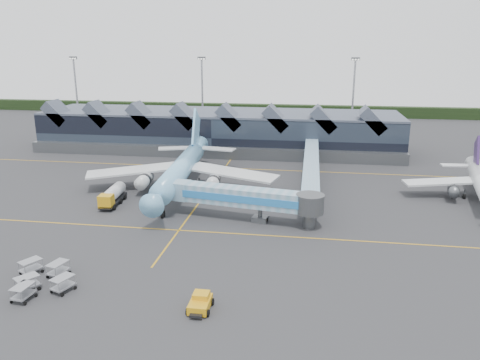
# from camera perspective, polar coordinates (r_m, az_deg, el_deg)

# --- Properties ---
(ground) EXTENTS (260.00, 260.00, 0.00)m
(ground) POSITION_cam_1_polar(r_m,az_deg,el_deg) (75.75, -5.79, -3.85)
(ground) COLOR #29292B
(ground) RESTS_ON ground
(taxi_stripes) EXTENTS (120.00, 60.00, 0.01)m
(taxi_stripes) POSITION_cam_1_polar(r_m,az_deg,el_deg) (84.94, -4.13, -1.57)
(taxi_stripes) COLOR #C98E17
(taxi_stripes) RESTS_ON ground
(tree_line_far) EXTENTS (260.00, 4.00, 4.00)m
(tree_line_far) POSITION_cam_1_polar(r_m,az_deg,el_deg) (181.34, 2.91, 8.57)
(tree_line_far) COLOR black
(tree_line_far) RESTS_ON ground
(terminal) EXTENTS (90.00, 22.25, 12.52)m
(terminal) POSITION_cam_1_polar(r_m,az_deg,el_deg) (120.35, -2.61, 6.11)
(terminal) COLOR black
(terminal) RESTS_ON ground
(light_masts) EXTENTS (132.40, 42.56, 22.45)m
(light_masts) POSITION_cam_1_polar(r_m,az_deg,el_deg) (132.34, 10.02, 10.12)
(light_masts) COLOR #95969D
(light_masts) RESTS_ON ground
(main_airliner) EXTENTS (36.19, 41.71, 13.39)m
(main_airliner) POSITION_cam_1_polar(r_m,az_deg,el_deg) (86.99, -7.07, 1.46)
(main_airliner) COLOR #72B0E8
(main_airliner) RESTS_ON ground
(jet_bridge) EXTENTS (23.75, 7.28, 5.18)m
(jet_bridge) POSITION_cam_1_polar(r_m,az_deg,el_deg) (70.34, 1.68, -2.31)
(jet_bridge) COLOR #6D9EB7
(jet_bridge) RESTS_ON ground
(fuel_truck) EXTENTS (3.04, 8.88, 2.96)m
(fuel_truck) POSITION_cam_1_polar(r_m,az_deg,el_deg) (81.26, -15.19, -1.72)
(fuel_truck) COLOR black
(fuel_truck) RESTS_ON ground
(pushback_tug) EXTENTS (2.33, 3.67, 1.61)m
(pushback_tug) POSITION_cam_1_polar(r_m,az_deg,el_deg) (48.95, -4.87, -14.71)
(pushback_tug) COLOR orange
(pushback_tug) RESTS_ON ground
(baggage_carts) EXTENTS (8.24, 8.29, 1.68)m
(baggage_carts) POSITION_cam_1_polar(r_m,az_deg,el_deg) (57.30, -23.12, -10.94)
(baggage_carts) COLOR #9B9DA3
(baggage_carts) RESTS_ON ground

